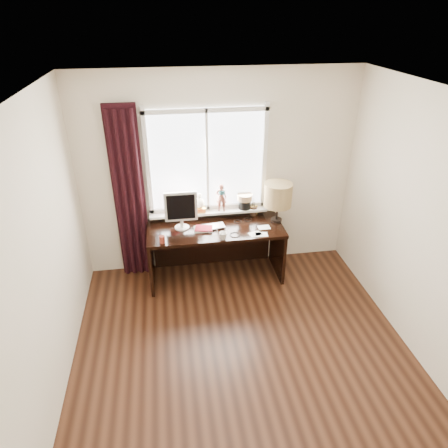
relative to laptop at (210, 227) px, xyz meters
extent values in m
cube|color=#452415|center=(0.16, -1.62, -0.76)|extent=(3.50, 4.00, 0.00)
cube|color=white|center=(0.16, -1.62, 1.84)|extent=(3.50, 4.00, 0.00)
cube|color=beige|center=(0.16, 0.38, 0.54)|extent=(3.50, 0.00, 2.60)
cube|color=beige|center=(-1.59, -1.62, 0.54)|extent=(0.00, 4.00, 2.60)
cube|color=beige|center=(1.91, -1.62, 0.54)|extent=(0.00, 4.00, 2.60)
imported|color=silver|center=(0.00, 0.00, 0.00)|extent=(0.39, 0.28, 0.03)
imported|color=white|center=(0.11, -0.29, 0.03)|extent=(0.13, 0.13, 0.10)
cylinder|color=maroon|center=(-0.60, -0.26, 0.03)|extent=(0.07, 0.07, 0.09)
cube|color=white|center=(0.01, 0.36, 0.74)|extent=(1.40, 0.02, 1.30)
cube|color=silver|center=(0.01, 0.34, 0.11)|extent=(1.50, 0.05, 0.05)
cube|color=silver|center=(0.01, 0.34, 1.36)|extent=(1.50, 0.05, 0.05)
cube|color=silver|center=(-0.71, 0.34, 0.74)|extent=(0.05, 0.05, 1.40)
cube|color=silver|center=(0.74, 0.34, 0.74)|extent=(0.05, 0.05, 1.40)
cube|color=silver|center=(0.01, 0.34, 0.74)|extent=(0.03, 0.05, 1.30)
cube|color=silver|center=(0.01, 0.29, 0.07)|extent=(1.52, 0.18, 0.03)
cylinder|color=maroon|center=(-0.43, 0.26, 0.23)|extent=(0.16, 0.16, 0.28)
cube|color=gold|center=(-0.11, 0.28, 0.12)|extent=(0.15, 0.12, 0.06)
sphere|color=beige|center=(-0.11, 0.28, 0.21)|extent=(0.13, 0.13, 0.13)
sphere|color=beige|center=(-0.11, 0.28, 0.31)|extent=(0.07, 0.07, 0.07)
imported|color=brown|center=(0.18, 0.26, 0.27)|extent=(0.16, 0.12, 0.38)
cylinder|color=#1E4C51|center=(0.18, 0.25, 0.36)|extent=(0.10, 0.10, 0.05)
cylinder|color=black|center=(0.49, 0.29, 0.15)|extent=(0.16, 0.16, 0.12)
cylinder|color=#8C6B4C|center=(0.49, 0.29, 0.25)|extent=(0.20, 0.20, 0.08)
cube|color=black|center=(-0.97, 0.30, 0.36)|extent=(0.38, 0.05, 2.25)
cylinder|color=black|center=(-1.11, 0.26, 0.34)|extent=(0.06, 0.06, 2.20)
cylinder|color=black|center=(-1.02, 0.26, 0.34)|extent=(0.06, 0.06, 2.20)
cylinder|color=black|center=(-0.93, 0.26, 0.34)|extent=(0.06, 0.06, 2.20)
cylinder|color=black|center=(-0.84, 0.26, 0.34)|extent=(0.06, 0.06, 2.20)
cube|color=black|center=(0.06, 0.01, -0.03)|extent=(1.70, 0.70, 0.04)
cube|color=black|center=(-0.77, 0.01, -0.41)|extent=(0.04, 0.64, 0.71)
cube|color=black|center=(0.89, 0.01, -0.41)|extent=(0.04, 0.64, 0.71)
cube|color=black|center=(0.06, 0.34, -0.41)|extent=(1.60, 0.03, 0.71)
cylinder|color=beige|center=(-0.35, 0.06, -0.01)|extent=(0.18, 0.18, 0.01)
cylinder|color=beige|center=(-0.35, 0.06, 0.05)|extent=(0.04, 0.04, 0.10)
cube|color=beige|center=(-0.35, 0.06, 0.29)|extent=(0.40, 0.04, 0.38)
cube|color=black|center=(-0.35, 0.03, 0.29)|extent=(0.34, 0.01, 0.32)
cube|color=beige|center=(-0.10, -0.03, -0.01)|extent=(0.22, 0.16, 0.02)
cube|color=maroon|center=(-0.09, -0.04, 0.01)|extent=(0.23, 0.19, 0.01)
cylinder|color=black|center=(0.61, 0.27, 0.05)|extent=(0.09, 0.09, 0.12)
cylinder|color=black|center=(0.59, 0.28, 0.10)|extent=(0.01, 0.01, 0.22)
cylinder|color=black|center=(0.62, 0.26, 0.08)|extent=(0.01, 0.01, 0.19)
cylinder|color=black|center=(0.61, 0.28, 0.11)|extent=(0.01, 0.01, 0.25)
cylinder|color=black|center=(0.62, 0.28, 0.07)|extent=(0.01, 0.01, 0.17)
cube|color=gold|center=(0.61, 0.27, 0.05)|extent=(0.10, 0.04, 0.13)
cube|color=#996633|center=(0.61, 0.26, 0.05)|extent=(0.07, 0.02, 0.10)
cylinder|color=black|center=(0.86, 0.06, 0.00)|extent=(0.14, 0.14, 0.03)
cylinder|color=black|center=(0.86, 0.06, 0.13)|extent=(0.03, 0.03, 0.22)
cylinder|color=tan|center=(0.86, 0.06, 0.36)|extent=(0.35, 0.35, 0.30)
cube|color=white|center=(0.59, -0.26, -0.01)|extent=(0.16, 0.13, 0.00)
cube|color=white|center=(0.66, -0.09, -0.01)|extent=(0.15, 0.11, 0.00)
cube|color=white|center=(0.52, -0.23, -0.01)|extent=(0.18, 0.15, 0.00)
torus|color=black|center=(0.27, -0.22, -0.01)|extent=(0.17, 0.17, 0.01)
torus|color=black|center=(0.51, 0.14, -0.01)|extent=(0.15, 0.15, 0.01)
torus|color=black|center=(0.37, 0.11, -0.01)|extent=(0.11, 0.11, 0.01)
camera|label=1|loc=(-0.50, -4.32, 2.43)|focal=32.00mm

